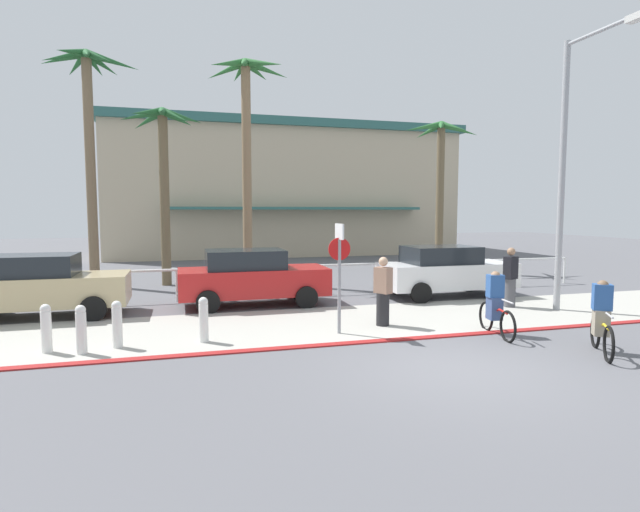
{
  "coord_description": "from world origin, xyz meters",
  "views": [
    {
      "loc": [
        -4.8,
        -7.83,
        2.85
      ],
      "look_at": [
        -0.91,
        6.0,
        1.56
      ],
      "focal_mm": 28.26,
      "sensor_mm": 36.0,
      "label": 1
    }
  ],
  "objects": [
    {
      "name": "ground_plane",
      "position": [
        0.0,
        10.0,
        0.0
      ],
      "size": [
        80.0,
        80.0,
        0.0
      ],
      "primitive_type": "plane",
      "color": "#5B5B60"
    },
    {
      "name": "sidewalk_strip",
      "position": [
        0.0,
        4.2,
        0.01
      ],
      "size": [
        44.0,
        4.0,
        0.02
      ],
      "primitive_type": "cube",
      "color": "#ADAAA0",
      "rests_on": "ground"
    },
    {
      "name": "curb_paint",
      "position": [
        0.0,
        2.2,
        0.01
      ],
      "size": [
        44.0,
        0.24,
        0.03
      ],
      "primitive_type": "cube",
      "color": "maroon",
      "rests_on": "ground"
    },
    {
      "name": "building_backdrop",
      "position": [
        2.06,
        26.04,
        4.23
      ],
      "size": [
        22.64,
        9.5,
        8.41
      ],
      "color": "#BCAD8E",
      "rests_on": "ground"
    },
    {
      "name": "rail_fence",
      "position": [
        0.0,
        8.5,
        0.84
      ],
      "size": [
        19.67,
        0.08,
        1.04
      ],
      "color": "white",
      "rests_on": "ground"
    },
    {
      "name": "stop_sign_bike_lane",
      "position": [
        -1.27,
        3.08,
        1.68
      ],
      "size": [
        0.52,
        0.56,
        2.56
      ],
      "color": "gray",
      "rests_on": "ground"
    },
    {
      "name": "bollard_0",
      "position": [
        -4.33,
        3.14,
        0.52
      ],
      "size": [
        0.2,
        0.2,
        1.0
      ],
      "color": "white",
      "rests_on": "ground"
    },
    {
      "name": "bollard_1",
      "position": [
        -6.71,
        2.87,
        0.52
      ],
      "size": [
        0.2,
        0.2,
        1.0
      ],
      "color": "white",
      "rests_on": "ground"
    },
    {
      "name": "bollard_2",
      "position": [
        -6.08,
        3.17,
        0.52
      ],
      "size": [
        0.2,
        0.2,
        1.0
      ],
      "color": "white",
      "rests_on": "ground"
    },
    {
      "name": "bollard_3",
      "position": [
        -7.4,
        3.16,
        0.52
      ],
      "size": [
        0.2,
        0.2,
        1.0
      ],
      "color": "white",
      "rests_on": "ground"
    },
    {
      "name": "streetlight_curb",
      "position": [
        5.61,
        3.84,
        4.28
      ],
      "size": [
        0.24,
        2.54,
        7.5
      ],
      "color": "#9EA0A5",
      "rests_on": "ground"
    },
    {
      "name": "palm_tree_0",
      "position": [
        -7.94,
        12.85,
        6.66
      ],
      "size": [
        3.6,
        3.58,
        8.76
      ],
      "color": "#756047",
      "rests_on": "ground"
    },
    {
      "name": "palm_tree_1",
      "position": [
        -5.3,
        12.22,
        5.11
      ],
      "size": [
        3.01,
        3.22,
        6.71
      ],
      "color": "brown",
      "rests_on": "ground"
    },
    {
      "name": "palm_tree_2",
      "position": [
        -2.15,
        12.04,
        6.34
      ],
      "size": [
        3.2,
        2.97,
        8.68
      ],
      "color": "#846B4C",
      "rests_on": "ground"
    },
    {
      "name": "palm_tree_3",
      "position": [
        6.95,
        13.33,
        5.08
      ],
      "size": [
        3.74,
        2.81,
        6.95
      ],
      "color": "brown",
      "rests_on": "ground"
    },
    {
      "name": "car_tan_0",
      "position": [
        -8.44,
        6.98,
        0.87
      ],
      "size": [
        4.4,
        2.02,
        1.69
      ],
      "color": "tan",
      "rests_on": "ground"
    },
    {
      "name": "car_red_1",
      "position": [
        -2.72,
        7.17,
        0.87
      ],
      "size": [
        4.4,
        2.02,
        1.69
      ],
      "color": "red",
      "rests_on": "ground"
    },
    {
      "name": "car_white_2",
      "position": [
        3.68,
        6.97,
        0.87
      ],
      "size": [
        4.4,
        2.02,
        1.69
      ],
      "color": "white",
      "rests_on": "ground"
    },
    {
      "name": "cyclist_yellow_0",
      "position": [
        3.31,
        0.18,
        0.69
      ],
      "size": [
        1.03,
        1.56,
        1.5
      ],
      "color": "black",
      "rests_on": "ground"
    },
    {
      "name": "cyclist_red_1",
      "position": [
        2.16,
        2.05,
        0.69
      ],
      "size": [
        0.39,
        1.8,
        1.5
      ],
      "color": "black",
      "rests_on": "ground"
    },
    {
      "name": "pedestrian_0",
      "position": [
        0.01,
        3.56,
        0.8
      ],
      "size": [
        0.44,
        0.48,
        1.72
      ],
      "color": "#232326",
      "rests_on": "ground"
    },
    {
      "name": "pedestrian_1",
      "position": [
        4.57,
        4.79,
        0.83
      ],
      "size": [
        0.47,
        0.42,
        1.78
      ],
      "color": "#4C4C51",
      "rests_on": "ground"
    }
  ]
}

